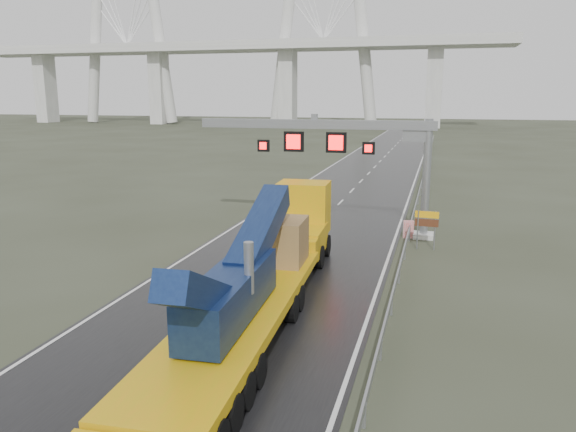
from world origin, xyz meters
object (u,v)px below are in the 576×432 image
(sign_gantry, at_px, (348,144))
(striped_barrier, at_px, (408,229))
(heavy_haul_truck, at_px, (271,258))
(exit_sign_pair, at_px, (427,222))

(sign_gantry, xyz_separation_m, striped_barrier, (3.90, -0.21, -5.08))
(sign_gantry, relative_size, heavy_haul_truck, 0.72)
(sign_gantry, height_order, heavy_haul_truck, sign_gantry)
(exit_sign_pair, xyz_separation_m, striped_barrier, (-1.10, 2.45, -1.04))
(striped_barrier, bearing_deg, exit_sign_pair, -73.52)
(sign_gantry, bearing_deg, heavy_haul_truck, -95.02)
(exit_sign_pair, relative_size, striped_barrier, 2.12)
(heavy_haul_truck, height_order, striped_barrier, heavy_haul_truck)
(striped_barrier, bearing_deg, heavy_haul_truck, -119.60)
(sign_gantry, bearing_deg, exit_sign_pair, -28.08)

